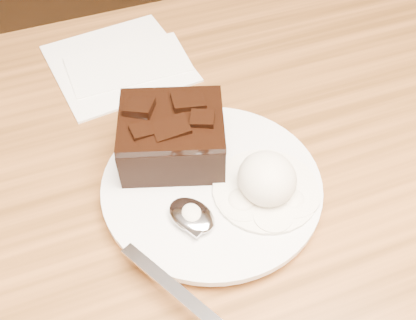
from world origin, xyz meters
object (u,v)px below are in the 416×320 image
object	(u,v)px
ice_cream_scoop	(267,179)
spoon	(192,216)
plate	(212,188)
napkin	(119,62)
brownie	(172,138)

from	to	relation	value
ice_cream_scoop	spoon	world-z (taller)	ice_cream_scoop
plate	napkin	bearing A→B (deg)	98.29
brownie	napkin	distance (m)	0.19
plate	ice_cream_scoop	world-z (taller)	ice_cream_scoop
spoon	brownie	bearing A→B (deg)	55.72
plate	brownie	bearing A→B (deg)	115.26
brownie	napkin	size ratio (longest dim) A/B	0.63
plate	spoon	size ratio (longest dim) A/B	1.14
napkin	brownie	bearing A→B (deg)	-86.57
ice_cream_scoop	napkin	xyz separation A→B (m)	(-0.08, 0.26, -0.03)
spoon	plate	bearing A→B (deg)	18.64
napkin	spoon	bearing A→B (deg)	-89.81
brownie	spoon	world-z (taller)	brownie
plate	spoon	bearing A→B (deg)	-134.10
plate	ice_cream_scoop	bearing A→B (deg)	-32.81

